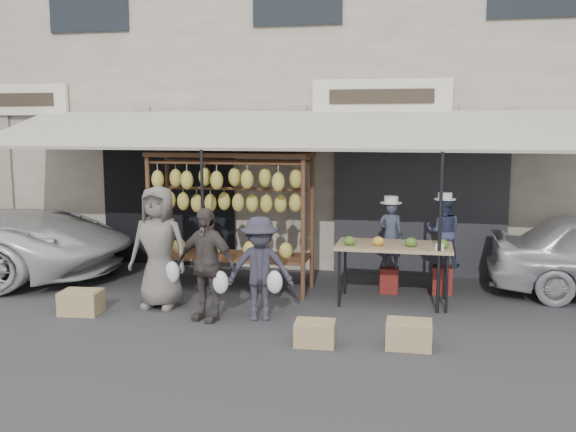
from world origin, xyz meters
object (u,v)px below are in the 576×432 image
Objects in this scene: customer_right at (260,269)px; crate_far at (81,302)px; vendor_left at (390,235)px; customer_mid at (206,264)px; vendor_right at (444,232)px; customer_left at (159,247)px; crate_near_b at (409,334)px; produce_table at (394,247)px; crate_near_a at (315,333)px; banana_rack at (230,194)px.

crate_far is at bearing 170.20° from customer_right.
customer_mid reaches higher than vendor_left.
customer_left is at bearing 20.71° from vendor_right.
customer_left is 3.83m from crate_near_b.
vendor_left is 4.78m from crate_far.
crate_far is at bearing 174.21° from crate_near_b.
crate_near_b is (2.04, -0.73, -0.55)m from customer_right.
vendor_left is at bearing 26.18° from crate_far.
customer_mid is at bearing -151.61° from produce_table.
customer_right reaches higher than crate_near_a.
vendor_left is 2.48m from customer_right.
crate_near_b is 0.98× the size of crate_far.
vendor_left reaches higher than crate_near_b.
banana_rack is 1.66× the size of customer_mid.
produce_table is 1.53× the size of vendor_right.
vendor_right is 0.77× the size of customer_right.
vendor_right is at bearing 24.11° from customer_left.
crate_near_b is at bearing -35.24° from customer_right.
customer_right is (1.58, -0.27, -0.18)m from customer_left.
customer_mid is at bearing 156.71° from crate_near_a.
customer_left is at bearing 155.52° from crate_near_a.
customer_left reaches higher than crate_far.
crate_near_a is (1.77, -2.32, -1.42)m from banana_rack.
vendor_right reaches higher than crate_near_a.
crate_far is (-0.97, -0.53, -0.73)m from customer_left.
customer_right reaches higher than produce_table.
crate_near_a is at bearing -112.55° from produce_table.
produce_table is 1.58× the size of vendor_left.
vendor_right is 2.28× the size of crate_near_a.
customer_left is 2.85m from crate_near_a.
customer_mid reaches higher than crate_near_a.
produce_table is 3.08× the size of crate_far.
vendor_left reaches higher than crate_far.
vendor_right is at bearing 8.23° from banana_rack.
customer_right is at bearing -59.50° from banana_rack.
banana_rack is at bearing 143.02° from crate_near_b.
customer_right is 1.38m from crate_near_a.
banana_rack is 1.54m from customer_left.
vendor_left reaches higher than produce_table.
crate_near_b is (-0.46, -2.66, -0.82)m from vendor_right.
banana_rack is 1.89m from customer_right.
crate_near_a is 0.88× the size of crate_far.
customer_right is 2.23m from crate_near_b.
vendor_left is at bearing 31.77° from customer_right.
crate_far is at bearing 22.02° from vendor_right.
banana_rack is 1.82× the size of customer_right.
crate_far is (-4.23, -2.08, -0.77)m from vendor_left.
customer_left reaches higher than produce_table.
vendor_left is (2.53, 0.37, -0.63)m from banana_rack.
produce_table is 1.07m from vendor_right.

